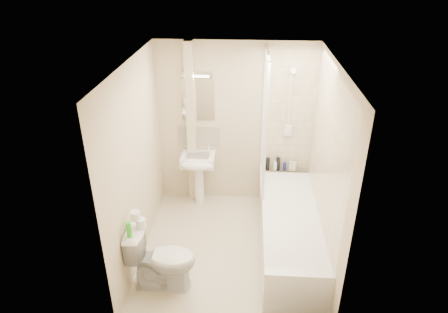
{
  "coord_description": "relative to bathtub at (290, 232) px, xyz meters",
  "views": [
    {
      "loc": [
        0.2,
        -4.01,
        3.42
      ],
      "look_at": [
        -0.09,
        0.2,
        1.24
      ],
      "focal_mm": 32.0,
      "sensor_mm": 36.0,
      "label": 1
    }
  ],
  "objects": [
    {
      "name": "wall_right",
      "position": [
        0.35,
        -0.05,
        0.91
      ],
      "size": [
        0.02,
        2.5,
        2.4
      ],
      "primitive_type": "cube",
      "color": "beige",
      "rests_on": "ground"
    },
    {
      "name": "ceiling",
      "position": [
        -0.75,
        -0.05,
        2.11
      ],
      "size": [
        2.2,
        2.5,
        0.02
      ],
      "primitive_type": "cube",
      "color": "white",
      "rests_on": "wall_back"
    },
    {
      "name": "toilet_roll_upper",
      "position": [
        -1.74,
        -0.63,
        0.61
      ],
      "size": [
        0.11,
        0.11,
        0.1
      ],
      "primitive_type": "cylinder",
      "color": "white",
      "rests_on": "toilet_roll_lower"
    },
    {
      "name": "splashback",
      "position": [
        -1.27,
        1.19,
        0.74
      ],
      "size": [
        0.6,
        0.02,
        0.3
      ],
      "primitive_type": "cube",
      "color": "beige",
      "rests_on": "wall_back"
    },
    {
      "name": "shower_fixture",
      "position": [
        -0.0,
        1.15,
        1.26
      ],
      "size": [
        0.1,
        0.16,
        0.99
      ],
      "color": "white",
      "rests_on": "wall_back"
    },
    {
      "name": "bathtub",
      "position": [
        0.0,
        0.0,
        0.0
      ],
      "size": [
        0.7,
        2.1,
        0.55
      ],
      "color": "white",
      "rests_on": "ground"
    },
    {
      "name": "pedestal_sink",
      "position": [
        -1.27,
        0.97,
        0.36
      ],
      "size": [
        0.48,
        0.46,
        0.92
      ],
      "color": "white",
      "rests_on": "ground"
    },
    {
      "name": "tile_back",
      "position": [
        0.0,
        1.19,
        1.14
      ],
      "size": [
        0.7,
        0.01,
        1.75
      ],
      "primitive_type": "cube",
      "color": "beige",
      "rests_on": "wall_back"
    },
    {
      "name": "strip_light",
      "position": [
        -1.27,
        1.17,
        1.66
      ],
      "size": [
        0.42,
        0.07,
        0.07
      ],
      "primitive_type": "cube",
      "color": "silver",
      "rests_on": "wall_back"
    },
    {
      "name": "bottle_white_a",
      "position": [
        -0.15,
        1.11,
        0.33
      ],
      "size": [
        0.06,
        0.06,
        0.14
      ],
      "primitive_type": "cylinder",
      "color": "white",
      "rests_on": "bathtub"
    },
    {
      "name": "bottle_black_b",
      "position": [
        -0.11,
        1.11,
        0.36
      ],
      "size": [
        0.06,
        0.06,
        0.2
      ],
      "primitive_type": "cylinder",
      "color": "black",
      "rests_on": "bathtub"
    },
    {
      "name": "shower_screen",
      "position": [
        -0.35,
        0.75,
        1.16
      ],
      "size": [
        0.04,
        0.92,
        1.8
      ],
      "color": "white",
      "rests_on": "bathtub"
    },
    {
      "name": "pipe_boxing",
      "position": [
        -1.37,
        1.14,
        0.91
      ],
      "size": [
        0.12,
        0.12,
        2.4
      ],
      "primitive_type": "cube",
      "color": "beige",
      "rests_on": "ground"
    },
    {
      "name": "mirror",
      "position": [
        -1.27,
        1.19,
        1.29
      ],
      "size": [
        0.46,
        0.01,
        0.6
      ],
      "primitive_type": "cube",
      "color": "white",
      "rests_on": "wall_back"
    },
    {
      "name": "wall_left",
      "position": [
        -1.85,
        -0.05,
        0.91
      ],
      "size": [
        0.02,
        2.5,
        2.4
      ],
      "primitive_type": "cube",
      "color": "beige",
      "rests_on": "ground"
    },
    {
      "name": "bottle_blue",
      "position": [
        -0.01,
        1.11,
        0.32
      ],
      "size": [
        0.05,
        0.05,
        0.12
      ],
      "primitive_type": "cylinder",
      "color": "navy",
      "rests_on": "bathtub"
    },
    {
      "name": "toilet_roll_lower",
      "position": [
        -1.69,
        -0.63,
        0.51
      ],
      "size": [
        0.11,
        0.11,
        0.1
      ],
      "primitive_type": "cylinder",
      "color": "white",
      "rests_on": "toilet"
    },
    {
      "name": "bottle_cream",
      "position": [
        0.08,
        1.11,
        0.34
      ],
      "size": [
        0.06,
        0.06,
        0.15
      ],
      "primitive_type": "cylinder",
      "color": "beige",
      "rests_on": "bathtub"
    },
    {
      "name": "tile_right",
      "position": [
        0.34,
        0.0,
        1.14
      ],
      "size": [
        0.01,
        2.1,
        1.75
      ],
      "primitive_type": "cube",
      "color": "beige",
      "rests_on": "wall_right"
    },
    {
      "name": "bottle_black_a",
      "position": [
        -0.26,
        1.11,
        0.36
      ],
      "size": [
        0.06,
        0.06,
        0.19
      ],
      "primitive_type": "cylinder",
      "color": "black",
      "rests_on": "bathtub"
    },
    {
      "name": "green_bottle",
      "position": [
        -1.76,
        -0.8,
        0.55
      ],
      "size": [
        0.05,
        0.05,
        0.18
      ],
      "primitive_type": "cylinder",
      "color": "green",
      "rests_on": "toilet"
    },
    {
      "name": "toilet",
      "position": [
        -1.47,
        -0.69,
        0.09
      ],
      "size": [
        0.42,
        0.74,
        0.75
      ],
      "primitive_type": "imported",
      "rotation": [
        0.0,
        0.0,
        1.57
      ],
      "color": "white",
      "rests_on": "ground"
    },
    {
      "name": "wall_back",
      "position": [
        -0.75,
        1.2,
        0.91
      ],
      "size": [
        2.2,
        0.02,
        2.4
      ],
      "primitive_type": "cube",
      "color": "beige",
      "rests_on": "ground"
    },
    {
      "name": "floor",
      "position": [
        -0.75,
        -0.05,
        -0.29
      ],
      "size": [
        2.5,
        2.5,
        0.0
      ],
      "primitive_type": "plane",
      "color": "beige",
      "rests_on": "ground"
    },
    {
      "name": "bottle_white_b",
      "position": [
        0.13,
        1.11,
        0.33
      ],
      "size": [
        0.06,
        0.06,
        0.13
      ],
      "primitive_type": "cylinder",
      "color": "silver",
      "rests_on": "bathtub"
    }
  ]
}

